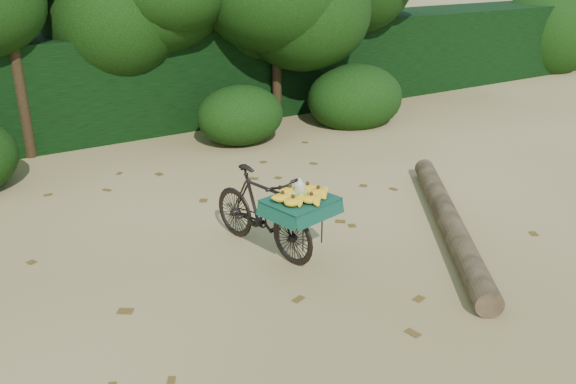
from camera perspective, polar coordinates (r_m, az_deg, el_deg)
ground at (r=6.67m, az=1.34°, el=-6.80°), size 80.00×80.00×0.00m
vendor_bicycle at (r=6.77m, az=-2.30°, el=-1.74°), size 0.91×1.76×0.96m
fallen_log at (r=7.62m, az=14.84°, el=-2.59°), size 2.37×3.29×0.27m
hedge_backdrop at (r=11.87m, az=-15.65°, el=9.91°), size 26.00×1.80×1.80m
tree_row at (r=10.77m, az=-18.36°, el=14.42°), size 14.50×2.00×4.00m
bush_clumps at (r=10.29m, az=-9.44°, el=6.08°), size 8.80×1.70×0.90m
leaf_litter at (r=7.16m, az=-1.50°, el=-4.64°), size 7.00×7.30×0.01m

